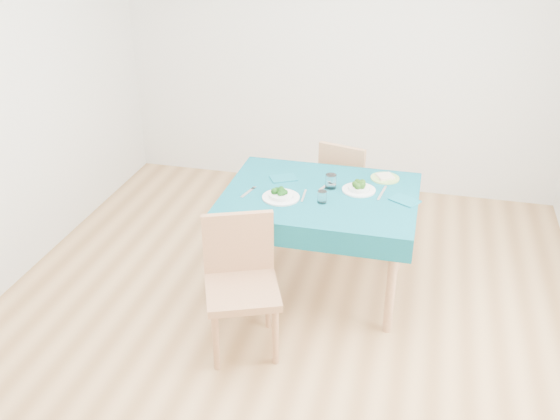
% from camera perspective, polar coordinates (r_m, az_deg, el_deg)
% --- Properties ---
extents(room_shell, '(4.02, 4.52, 2.73)m').
position_cam_1_polar(room_shell, '(3.55, 0.00, 7.12)').
color(room_shell, '#9D7041').
rests_on(room_shell, ground).
extents(table, '(1.28, 0.97, 0.76)m').
position_cam_1_polar(table, '(4.36, 3.61, -2.91)').
color(table, '#085060').
rests_on(table, ground).
extents(chair_near, '(0.58, 0.61, 1.09)m').
position_cam_1_polar(chair_near, '(3.72, -3.54, -5.90)').
color(chair_near, '#A7764E').
rests_on(chair_near, ground).
extents(chair_far, '(0.46, 0.48, 0.93)m').
position_cam_1_polar(chair_far, '(5.01, 6.26, 2.37)').
color(chair_far, '#A7764E').
rests_on(chair_far, ground).
extents(bowl_near, '(0.25, 0.25, 0.08)m').
position_cam_1_polar(bowl_near, '(4.09, 0.09, 1.56)').
color(bowl_near, white).
rests_on(bowl_near, table).
extents(bowl_far, '(0.23, 0.23, 0.07)m').
position_cam_1_polar(bowl_far, '(4.22, 7.24, 2.17)').
color(bowl_far, white).
rests_on(bowl_far, table).
extents(fork_near, '(0.06, 0.17, 0.00)m').
position_cam_1_polar(fork_near, '(4.18, -2.97, 1.61)').
color(fork_near, silver).
rests_on(fork_near, table).
extents(knife_near, '(0.03, 0.19, 0.00)m').
position_cam_1_polar(knife_near, '(4.14, 2.19, 1.32)').
color(knife_near, silver).
rests_on(knife_near, table).
extents(fork_far, '(0.08, 0.17, 0.00)m').
position_cam_1_polar(fork_far, '(4.28, 4.22, 2.24)').
color(fork_far, silver).
rests_on(fork_far, table).
extents(knife_far, '(0.05, 0.23, 0.00)m').
position_cam_1_polar(knife_far, '(4.22, 9.31, 1.55)').
color(knife_far, silver).
rests_on(knife_far, table).
extents(napkin_near, '(0.22, 0.19, 0.01)m').
position_cam_1_polar(napkin_near, '(4.37, 0.32, 2.93)').
color(napkin_near, '#0C5A6A').
rests_on(napkin_near, table).
extents(napkin_far, '(0.22, 0.20, 0.01)m').
position_cam_1_polar(napkin_far, '(4.14, 11.32, 0.87)').
color(napkin_far, '#0C5A6A').
rests_on(napkin_far, table).
extents(tumbler_center, '(0.08, 0.08, 0.10)m').
position_cam_1_polar(tumbler_center, '(4.24, 4.66, 2.62)').
color(tumbler_center, white).
rests_on(tumbler_center, table).
extents(tumbler_side, '(0.06, 0.06, 0.08)m').
position_cam_1_polar(tumbler_side, '(4.04, 3.87, 1.21)').
color(tumbler_side, white).
rests_on(tumbler_side, table).
extents(side_plate, '(0.20, 0.20, 0.01)m').
position_cam_1_polar(side_plate, '(4.44, 9.58, 2.89)').
color(side_plate, '#90C15E').
rests_on(side_plate, table).
extents(bread_slice, '(0.14, 0.14, 0.02)m').
position_cam_1_polar(bread_slice, '(4.43, 9.60, 3.04)').
color(bread_slice, beige).
rests_on(bread_slice, side_plate).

